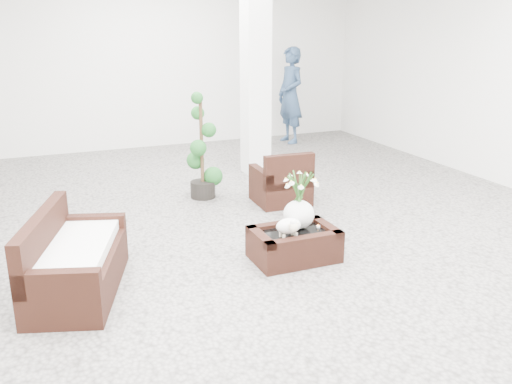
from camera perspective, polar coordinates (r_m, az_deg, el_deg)
name	(u,v)px	position (r m, az deg, el deg)	size (l,w,h in m)	color
ground	(253,240)	(6.55, -0.34, -4.94)	(11.00, 11.00, 0.00)	gray
column	(256,68)	(9.14, -0.04, 12.73)	(0.40, 0.40, 3.50)	white
coffee_table	(294,246)	(5.99, 3.95, -5.56)	(0.90, 0.60, 0.31)	black
sheep_figurine	(288,228)	(5.76, 3.38, -3.70)	(0.28, 0.23, 0.21)	white
planter_narcissus	(299,193)	(5.93, 4.50, -0.10)	(0.44, 0.44, 0.80)	white
tealight	(318,226)	(6.08, 6.44, -3.56)	(0.04, 0.04, 0.03)	white
armchair	(281,176)	(7.77, 2.58, 1.62)	(0.72, 0.69, 0.76)	black
loveseat	(77,253)	(5.47, -18.08, -6.03)	(1.48, 0.71, 0.79)	black
topiary	(202,147)	(7.93, -5.65, 4.67)	(0.40, 0.40, 1.51)	#194F1C
shopper	(290,95)	(11.68, 3.58, 9.95)	(0.72, 0.47, 1.98)	navy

